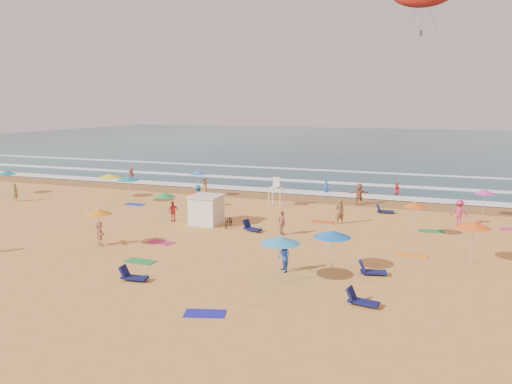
% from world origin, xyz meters
% --- Properties ---
extents(ground, '(220.00, 220.00, 0.00)m').
position_xyz_m(ground, '(0.00, 0.00, 0.00)').
color(ground, gold).
rests_on(ground, ground).
extents(ocean, '(220.00, 140.00, 0.18)m').
position_xyz_m(ocean, '(0.00, 84.00, 0.00)').
color(ocean, '#0C4756').
rests_on(ocean, ground).
extents(wet_sand, '(220.00, 220.00, 0.00)m').
position_xyz_m(wet_sand, '(0.00, 12.50, 0.01)').
color(wet_sand, olive).
rests_on(wet_sand, ground).
extents(surf_foam, '(200.00, 18.70, 0.05)m').
position_xyz_m(surf_foam, '(0.00, 21.32, 0.10)').
color(surf_foam, white).
rests_on(surf_foam, ground).
extents(cabana, '(2.00, 2.00, 2.00)m').
position_xyz_m(cabana, '(-2.53, 0.15, 1.00)').
color(cabana, white).
rests_on(cabana, ground).
extents(cabana_roof, '(2.20, 2.20, 0.12)m').
position_xyz_m(cabana_roof, '(-2.53, 0.15, 2.06)').
color(cabana_roof, silver).
rests_on(cabana_roof, cabana).
extents(bicycle, '(0.70, 1.61, 0.82)m').
position_xyz_m(bicycle, '(-0.63, -0.15, 0.41)').
color(bicycle, black).
rests_on(bicycle, ground).
extents(lifeguard_stand, '(1.20, 1.20, 2.10)m').
position_xyz_m(lifeguard_stand, '(0.19, 8.12, 1.05)').
color(lifeguard_stand, white).
rests_on(lifeguard_stand, ground).
extents(beach_umbrellas, '(53.61, 27.34, 0.73)m').
position_xyz_m(beach_umbrellas, '(-0.87, -0.35, 2.13)').
color(beach_umbrellas, '#3477ED').
rests_on(beach_umbrellas, ground).
extents(loungers, '(64.50, 20.96, 0.34)m').
position_xyz_m(loungers, '(8.35, -2.21, 0.17)').
color(loungers, '#0F1D4B').
rests_on(loungers, ground).
extents(towels, '(44.34, 27.11, 0.03)m').
position_xyz_m(towels, '(0.27, -0.98, 0.01)').
color(towels, '#D81B43').
rests_on(towels, ground).
extents(beachgoers, '(48.01, 28.36, 2.12)m').
position_xyz_m(beachgoers, '(-0.05, 4.48, 0.82)').
color(beachgoers, '#AB7F4F').
rests_on(beachgoers, ground).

